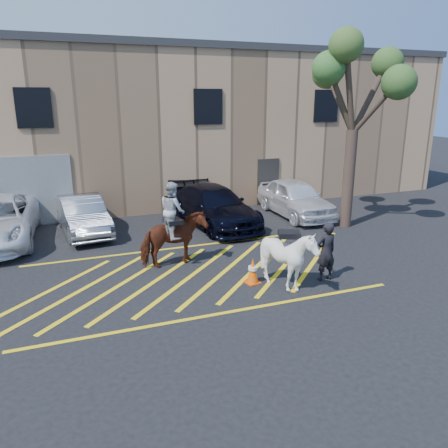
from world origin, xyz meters
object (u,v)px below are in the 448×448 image
object	(u,v)px
handler	(326,252)
car_white_suv	(295,198)
mounted_bay	(173,233)
tree	(356,77)
car_blue_suv	(214,206)
car_silver_sedan	(83,215)
traffic_cone	(253,271)
saddled_white	(288,258)

from	to	relation	value
handler	car_white_suv	bearing A→B (deg)	-115.79
mounted_bay	tree	world-z (taller)	tree
car_blue_suv	tree	xyz separation A→B (m)	(4.87, -2.06, 4.92)
car_silver_sedan	car_blue_suv	xyz separation A→B (m)	(5.02, -0.68, 0.07)
car_white_suv	handler	world-z (taller)	handler
tree	car_silver_sedan	bearing A→B (deg)	164.50
car_white_suv	mounted_bay	xyz separation A→B (m)	(-6.44, -3.96, 0.26)
car_silver_sedan	traffic_cone	xyz separation A→B (m)	(4.08, -6.59, -0.33)
car_blue_suv	tree	bearing A→B (deg)	-30.62
handler	mounted_bay	xyz separation A→B (m)	(-3.70, 2.57, 0.21)
car_blue_suv	handler	xyz separation A→B (m)	(1.06, -6.41, 0.07)
car_blue_suv	saddled_white	size ratio (longest dim) A/B	2.68
mounted_bay	saddled_white	distance (m)	3.66
handler	mounted_bay	distance (m)	4.51
car_silver_sedan	handler	world-z (taller)	handler
car_white_suv	mounted_bay	distance (m)	7.56
handler	saddled_white	distance (m)	1.30
handler	mounted_bay	world-z (taller)	mounted_bay
saddled_white	mounted_bay	bearing A→B (deg)	131.40
car_silver_sedan	mounted_bay	xyz separation A→B (m)	(2.38, -4.53, 0.35)
car_blue_suv	traffic_cone	bearing A→B (deg)	-106.78
car_silver_sedan	saddled_white	xyz separation A→B (m)	(4.79, -7.27, 0.17)
car_silver_sedan	saddled_white	world-z (taller)	saddled_white
car_white_suv	car_blue_suv	bearing A→B (deg)	-177.29
car_white_suv	tree	world-z (taller)	tree
tree	car_white_suv	bearing A→B (deg)	116.32
mounted_bay	saddled_white	size ratio (longest dim) A/B	1.32
mounted_bay	car_silver_sedan	bearing A→B (deg)	117.71
traffic_cone	mounted_bay	bearing A→B (deg)	129.51
saddled_white	car_silver_sedan	bearing A→B (deg)	123.41
car_silver_sedan	saddled_white	distance (m)	8.71
handler	tree	world-z (taller)	tree
saddled_white	car_white_suv	bearing A→B (deg)	59.04
car_blue_suv	tree	world-z (taller)	tree
car_blue_suv	traffic_cone	world-z (taller)	car_blue_suv
mounted_bay	traffic_cone	size ratio (longest dim) A/B	3.57
traffic_cone	tree	size ratio (longest dim) A/B	0.10
mounted_bay	saddled_white	world-z (taller)	mounted_bay
traffic_cone	tree	distance (m)	8.77
car_blue_suv	mounted_bay	size ratio (longest dim) A/B	2.04
saddled_white	car_blue_suv	bearing A→B (deg)	88.02
saddled_white	tree	size ratio (longest dim) A/B	0.27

